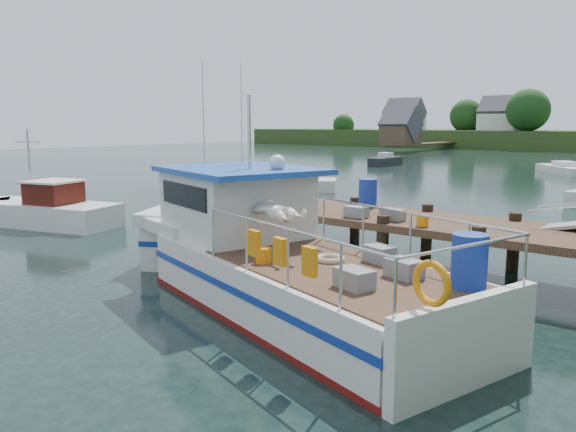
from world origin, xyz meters
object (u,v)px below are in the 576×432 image
Objects in this scene: moored_a at (284,184)px; moored_rowboat at (266,204)px; moored_d at (564,169)px; lobster_boat at (268,256)px; moored_e at (385,161)px; work_boat at (40,210)px.

moored_rowboat is at bearing -68.28° from moored_a.
moored_d is (5.11, 30.04, -0.05)m from moored_rowboat.
moored_e is (-18.57, 38.20, -0.53)m from lobster_boat.
work_boat is 1.23× the size of moored_d.
moored_a is (-12.97, 16.28, -0.57)m from lobster_boat.
moored_d is at bearing -10.01° from moored_e.
lobster_boat is 42.48m from moored_e.
lobster_boat is at bearing -66.17° from moored_rowboat.
work_boat reaches higher than moored_e.
moored_rowboat is at bearing 147.87° from lobster_boat.
moored_e reaches higher than moored_rowboat.
moored_e reaches higher than moored_d.
lobster_boat reaches higher than moored_rowboat.
lobster_boat is at bearing -77.66° from moored_e.
moored_a is at bearing 144.83° from lobster_boat.
moored_d is 1.26× the size of moored_e.
moored_d is at bearing 110.66° from lobster_boat.
moored_e reaches higher than moored_a.
moored_e is at bearing 173.52° from moored_d.
moored_a is at bearing -123.60° from moored_d.
lobster_boat is 39.29m from moored_d.
lobster_boat is at bearing -95.67° from moored_d.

